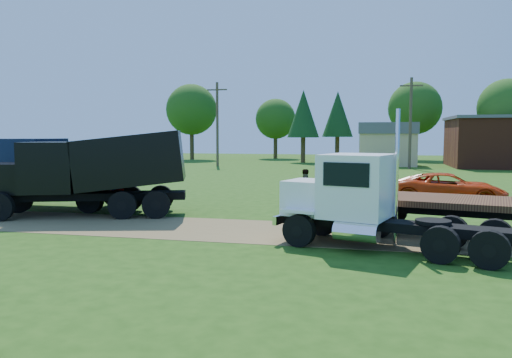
% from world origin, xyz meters
% --- Properties ---
extents(ground, '(140.00, 140.00, 0.00)m').
position_xyz_m(ground, '(0.00, 0.00, 0.00)').
color(ground, '#224910').
rests_on(ground, ground).
extents(dirt_track, '(120.00, 4.20, 0.01)m').
position_xyz_m(dirt_track, '(0.00, 0.00, 0.01)').
color(dirt_track, brown).
rests_on(dirt_track, ground).
extents(white_semi_tractor, '(6.99, 3.94, 4.14)m').
position_xyz_m(white_semi_tractor, '(1.98, -1.61, 1.41)').
color(white_semi_tractor, black).
rests_on(white_semi_tractor, ground).
extents(black_dump_truck, '(8.31, 4.90, 3.55)m').
position_xyz_m(black_dump_truck, '(-8.92, 1.82, 1.95)').
color(black_dump_truck, black).
rests_on(black_dump_truck, ground).
extents(navy_truck, '(7.48, 2.76, 3.19)m').
position_xyz_m(navy_truck, '(-12.37, 3.38, 1.63)').
color(navy_truck, maroon).
rests_on(navy_truck, ground).
extents(orange_pickup, '(5.55, 2.92, 1.49)m').
position_xyz_m(orange_pickup, '(6.05, 9.18, 0.74)').
color(orange_pickup, red).
rests_on(orange_pickup, ground).
extents(flatbed_trailer, '(9.41, 4.65, 2.31)m').
position_xyz_m(flatbed_trailer, '(5.56, 0.37, 0.99)').
color(flatbed_trailer, '#321A10').
rests_on(flatbed_trailer, ground).
extents(spectator_a, '(0.75, 0.56, 1.85)m').
position_xyz_m(spectator_a, '(0.60, 0.22, 0.92)').
color(spectator_a, '#999999').
rests_on(spectator_a, ground).
extents(spectator_b, '(1.03, 0.93, 1.73)m').
position_xyz_m(spectator_b, '(-0.81, 6.98, 0.86)').
color(spectator_b, '#999999').
rests_on(spectator_b, ground).
extents(tan_shed, '(6.20, 5.40, 4.70)m').
position_xyz_m(tan_shed, '(4.00, 40.00, 2.42)').
color(tan_shed, tan).
rests_on(tan_shed, ground).
extents(utility_poles, '(42.20, 0.28, 9.00)m').
position_xyz_m(utility_poles, '(6.00, 35.00, 4.71)').
color(utility_poles, '#443326').
rests_on(utility_poles, ground).
extents(tree_row, '(55.59, 14.88, 10.45)m').
position_xyz_m(tree_row, '(5.49, 49.75, 6.43)').
color(tree_row, '#332715').
rests_on(tree_row, ground).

